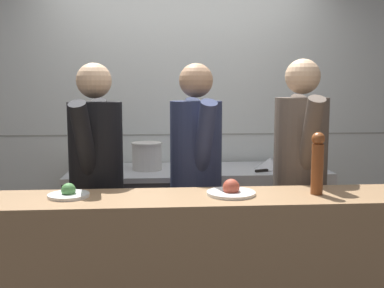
# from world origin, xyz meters

# --- Properties ---
(wall_back_tiled) EXTENTS (8.00, 0.06, 2.60)m
(wall_back_tiled) POSITION_xyz_m (0.00, 1.39, 1.30)
(wall_back_tiled) COLOR silver
(wall_back_tiled) RESTS_ON ground_plane
(oven_range) EXTENTS (0.92, 0.71, 0.90)m
(oven_range) POSITION_xyz_m (-0.48, 0.99, 0.45)
(oven_range) COLOR #38383D
(oven_range) RESTS_ON ground_plane
(prep_counter) EXTENTS (1.14, 0.65, 0.90)m
(prep_counter) POSITION_xyz_m (0.60, 0.99, 0.45)
(prep_counter) COLOR #B7BABF
(prep_counter) RESTS_ON ground_plane
(pass_counter) EXTENTS (2.89, 0.45, 0.97)m
(pass_counter) POSITION_xyz_m (0.12, -0.23, 0.48)
(pass_counter) COLOR #93704C
(pass_counter) RESTS_ON ground_plane
(stock_pot) EXTENTS (0.31, 0.31, 0.23)m
(stock_pot) POSITION_xyz_m (-0.66, 1.00, 1.02)
(stock_pot) COLOR beige
(stock_pot) RESTS_ON oven_range
(sauce_pot) EXTENTS (0.26, 0.26, 0.22)m
(sauce_pot) POSITION_xyz_m (-0.31, 1.00, 1.02)
(sauce_pot) COLOR beige
(sauce_pot) RESTS_ON oven_range
(mixing_bowl_steel) EXTENTS (0.25, 0.25, 0.09)m
(mixing_bowl_steel) POSITION_xyz_m (0.70, 0.95, 0.95)
(mixing_bowl_steel) COLOR #B7BABF
(mixing_bowl_steel) RESTS_ON prep_counter
(chefs_knife) EXTENTS (0.34, 0.14, 0.02)m
(chefs_knife) POSITION_xyz_m (0.69, 0.84, 0.91)
(chefs_knife) COLOR #B7BABF
(chefs_knife) RESTS_ON prep_counter
(plated_dish_main) EXTENTS (0.23, 0.23, 0.08)m
(plated_dish_main) POSITION_xyz_m (-0.71, -0.19, 0.99)
(plated_dish_main) COLOR white
(plated_dish_main) RESTS_ON pass_counter
(plated_dish_appetiser) EXTENTS (0.27, 0.27, 0.10)m
(plated_dish_appetiser) POSITION_xyz_m (0.19, -0.21, 0.99)
(plated_dish_appetiser) COLOR white
(plated_dish_appetiser) RESTS_ON pass_counter
(pepper_mill) EXTENTS (0.07, 0.07, 0.35)m
(pepper_mill) POSITION_xyz_m (0.67, -0.23, 1.15)
(pepper_mill) COLOR brown
(pepper_mill) RESTS_ON pass_counter
(chef_head_cook) EXTENTS (0.41, 0.76, 1.73)m
(chef_head_cook) POSITION_xyz_m (-0.62, 0.30, 0.96)
(chef_head_cook) COLOR black
(chef_head_cook) RESTS_ON ground_plane
(chef_sous) EXTENTS (0.40, 0.76, 1.73)m
(chef_sous) POSITION_xyz_m (0.04, 0.36, 0.96)
(chef_sous) COLOR black
(chef_sous) RESTS_ON ground_plane
(chef_line) EXTENTS (0.38, 0.77, 1.76)m
(chef_line) POSITION_xyz_m (0.74, 0.28, 0.98)
(chef_line) COLOR black
(chef_line) RESTS_ON ground_plane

